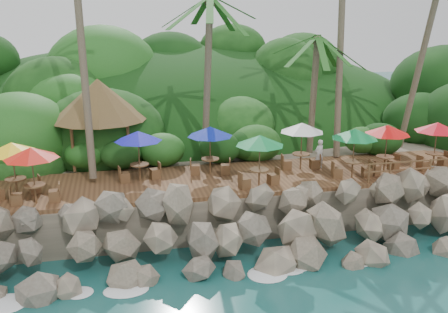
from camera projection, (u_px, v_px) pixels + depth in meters
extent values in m
plane|color=#19514F|center=(257.00, 279.00, 19.35)|extent=(140.00, 140.00, 0.00)
cube|color=gray|center=(192.00, 151.00, 34.09)|extent=(32.00, 25.20, 2.10)
ellipsoid|color=#143811|center=(178.00, 140.00, 41.42)|extent=(44.80, 28.00, 15.40)
cube|color=brown|center=(224.00, 180.00, 24.39)|extent=(26.00, 5.00, 0.20)
ellipsoid|color=white|center=(16.00, 303.00, 17.71)|extent=(1.20, 0.80, 0.06)
ellipsoid|color=white|center=(102.00, 293.00, 18.35)|extent=(1.20, 0.80, 0.06)
ellipsoid|color=white|center=(181.00, 284.00, 18.99)|extent=(1.20, 0.80, 0.06)
ellipsoid|color=white|center=(255.00, 275.00, 19.63)|extent=(1.20, 0.80, 0.06)
ellipsoid|color=white|center=(325.00, 267.00, 20.27)|extent=(1.20, 0.80, 0.06)
ellipsoid|color=white|center=(390.00, 259.00, 20.90)|extent=(1.20, 0.80, 0.06)
cylinder|color=brown|center=(80.00, 29.00, 23.24)|extent=(0.71, 3.66, 14.05)
cylinder|color=brown|center=(207.00, 83.00, 25.89)|extent=(0.69, 1.14, 8.67)
cylinder|color=brown|center=(313.00, 97.00, 27.72)|extent=(0.54, 1.07, 6.71)
ellipsoid|color=#23601E|center=(316.00, 36.00, 26.81)|extent=(6.00, 6.00, 2.40)
cylinder|color=brown|center=(340.00, 51.00, 27.01)|extent=(0.72, 1.71, 11.79)
cylinder|color=brown|center=(420.00, 64.00, 28.28)|extent=(1.28, 1.72, 10.16)
cylinder|color=brown|center=(73.00, 149.00, 25.01)|extent=(0.16, 0.16, 2.40)
cylinder|color=brown|center=(129.00, 146.00, 25.60)|extent=(0.16, 0.16, 2.40)
cylinder|color=brown|center=(76.00, 137.00, 27.64)|extent=(0.16, 0.16, 2.40)
cylinder|color=brown|center=(127.00, 134.00, 28.23)|extent=(0.16, 0.16, 2.40)
cone|color=brown|center=(99.00, 99.00, 26.00)|extent=(5.06, 5.06, 2.20)
cylinder|color=brown|center=(384.00, 164.00, 25.19)|extent=(0.09, 0.09, 0.81)
cylinder|color=brown|center=(385.00, 157.00, 25.07)|extent=(0.91, 0.91, 0.05)
cylinder|color=brown|center=(386.00, 150.00, 24.97)|extent=(0.05, 0.05, 2.39)
cone|color=red|center=(388.00, 130.00, 24.69)|extent=(2.29, 2.29, 0.49)
cube|color=brown|center=(374.00, 170.00, 24.81)|extent=(0.60, 0.60, 0.50)
cube|color=brown|center=(393.00, 165.00, 25.65)|extent=(0.60, 0.60, 0.50)
cylinder|color=brown|center=(140.00, 173.00, 23.86)|extent=(0.09, 0.09, 0.81)
cylinder|color=brown|center=(139.00, 164.00, 23.75)|extent=(0.91, 0.91, 0.05)
cylinder|color=brown|center=(139.00, 157.00, 23.64)|extent=(0.05, 0.05, 2.39)
cone|color=#0D0DAB|center=(138.00, 136.00, 23.36)|extent=(2.29, 2.29, 0.49)
cube|color=brown|center=(124.00, 177.00, 23.61)|extent=(0.54, 0.54, 0.50)
cube|color=brown|center=(155.00, 174.00, 24.19)|extent=(0.54, 0.54, 0.50)
cylinder|color=brown|center=(17.00, 188.00, 21.72)|extent=(0.09, 0.09, 0.81)
cylinder|color=brown|center=(15.00, 179.00, 21.61)|extent=(0.91, 0.91, 0.05)
cylinder|color=brown|center=(14.00, 171.00, 21.50)|extent=(0.05, 0.05, 2.39)
cone|color=yellow|center=(12.00, 148.00, 21.22)|extent=(2.29, 2.29, 0.49)
cube|color=brown|center=(35.00, 188.00, 22.16)|extent=(0.59, 0.59, 0.50)
cylinder|color=brown|center=(301.00, 162.00, 25.70)|extent=(0.09, 0.09, 0.81)
cylinder|color=brown|center=(301.00, 154.00, 25.59)|extent=(0.91, 0.91, 0.05)
cylinder|color=brown|center=(301.00, 147.00, 25.49)|extent=(0.05, 0.05, 2.39)
cone|color=silver|center=(302.00, 127.00, 25.21)|extent=(2.29, 2.29, 0.49)
cube|color=brown|center=(286.00, 165.00, 25.64)|extent=(0.49, 0.49, 0.50)
cube|color=brown|center=(314.00, 164.00, 25.84)|extent=(0.49, 0.49, 0.50)
cylinder|color=brown|center=(36.00, 194.00, 20.92)|extent=(0.09, 0.09, 0.81)
cylinder|color=brown|center=(35.00, 185.00, 20.81)|extent=(0.91, 0.91, 0.05)
cylinder|color=brown|center=(34.00, 176.00, 20.70)|extent=(0.05, 0.05, 2.39)
cone|color=red|center=(31.00, 153.00, 20.42)|extent=(2.29, 2.29, 0.49)
cube|color=brown|center=(17.00, 199.00, 20.75)|extent=(0.49, 0.49, 0.50)
cube|color=brown|center=(55.00, 196.00, 21.17)|extent=(0.49, 0.49, 0.50)
cylinder|color=brown|center=(352.00, 170.00, 24.34)|extent=(0.09, 0.09, 0.81)
cylinder|color=brown|center=(353.00, 162.00, 24.22)|extent=(0.91, 0.91, 0.05)
cylinder|color=brown|center=(353.00, 154.00, 24.12)|extent=(0.05, 0.05, 2.39)
cone|color=#0D7536|center=(355.00, 134.00, 23.84)|extent=(2.29, 2.29, 0.49)
cube|color=brown|center=(337.00, 173.00, 24.33)|extent=(0.52, 0.52, 0.50)
cube|color=brown|center=(367.00, 172.00, 24.42)|extent=(0.52, 0.52, 0.50)
cylinder|color=brown|center=(210.00, 167.00, 24.81)|extent=(0.09, 0.09, 0.81)
cylinder|color=brown|center=(210.00, 159.00, 24.70)|extent=(0.91, 0.91, 0.05)
cylinder|color=brown|center=(210.00, 152.00, 24.60)|extent=(0.05, 0.05, 2.39)
cone|color=#0B1C99|center=(210.00, 131.00, 24.32)|extent=(2.29, 2.29, 0.49)
cube|color=brown|center=(195.00, 170.00, 24.83)|extent=(0.53, 0.53, 0.50)
cube|color=brown|center=(225.00, 169.00, 24.88)|extent=(0.53, 0.53, 0.50)
cylinder|color=brown|center=(259.00, 178.00, 23.04)|extent=(0.09, 0.09, 0.81)
cylinder|color=brown|center=(259.00, 170.00, 22.92)|extent=(0.91, 0.91, 0.05)
cylinder|color=brown|center=(259.00, 162.00, 22.82)|extent=(0.05, 0.05, 2.39)
cone|color=#0D7837|center=(260.00, 140.00, 22.54)|extent=(2.29, 2.29, 0.49)
cube|color=brown|center=(245.00, 183.00, 22.78)|extent=(0.54, 0.54, 0.50)
cube|color=brown|center=(273.00, 179.00, 23.38)|extent=(0.54, 0.54, 0.50)
cylinder|color=brown|center=(433.00, 161.00, 25.81)|extent=(0.09, 0.09, 0.81)
cylinder|color=brown|center=(434.00, 153.00, 25.70)|extent=(0.91, 0.91, 0.05)
cylinder|color=brown|center=(435.00, 146.00, 25.60)|extent=(0.05, 0.05, 2.39)
cone|color=red|center=(437.00, 127.00, 25.32)|extent=(2.29, 2.29, 0.49)
cube|color=brown|center=(422.00, 165.00, 25.54)|extent=(0.55, 0.55, 0.50)
cube|color=brown|center=(443.00, 162.00, 26.17)|extent=(0.55, 0.55, 0.50)
cylinder|color=brown|center=(369.00, 173.00, 23.42)|extent=(0.10, 0.10, 1.00)
cylinder|color=brown|center=(390.00, 172.00, 23.66)|extent=(0.10, 0.10, 1.00)
cylinder|color=brown|center=(410.00, 170.00, 23.89)|extent=(0.10, 0.10, 1.00)
cylinder|color=brown|center=(430.00, 169.00, 24.12)|extent=(0.10, 0.10, 1.00)
cube|color=brown|center=(441.00, 159.00, 24.12)|extent=(8.30, 0.06, 0.06)
cube|color=brown|center=(440.00, 167.00, 24.23)|extent=(8.30, 0.06, 0.06)
imported|color=silver|center=(319.00, 154.00, 25.70)|extent=(0.66, 0.54, 1.56)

